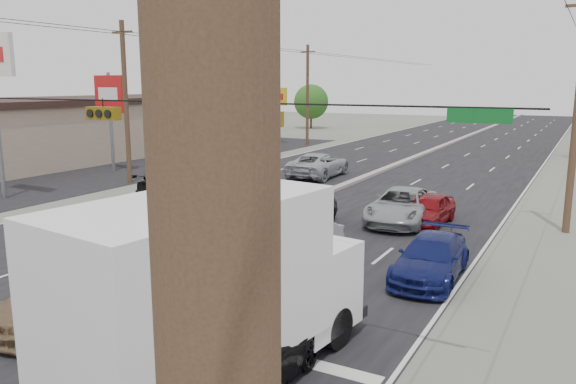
{
  "coord_description": "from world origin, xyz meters",
  "views": [
    {
      "loc": [
        13.24,
        -11.01,
        6.25
      ],
      "look_at": [
        3.22,
        7.27,
        2.2
      ],
      "focal_mm": 35.0,
      "sensor_mm": 36.0,
      "label": 1
    }
  ],
  "objects_px": {
    "utility_pole_left_c": "(307,95)",
    "tan_sedan": "(79,291)",
    "pole_sign_billboard": "(220,51)",
    "black_suv": "(208,365)",
    "oncoming_near": "(181,183)",
    "tree_left_far": "(311,102)",
    "queue_car_e": "(428,210)",
    "pole_sign_far": "(277,101)",
    "queue_car_c": "(402,206)",
    "oncoming_far": "(319,165)",
    "queue_car_a": "(307,211)",
    "red_sedan": "(215,244)",
    "queue_car_d": "(431,258)",
    "pole_sign_mid": "(110,100)",
    "box_truck": "(216,289)",
    "queue_car_b": "(304,242)",
    "utility_pole_left_b": "(126,102)"
  },
  "relations": [
    {
      "from": "queue_car_c",
      "to": "oncoming_near",
      "type": "relative_size",
      "value": 1.0
    },
    {
      "from": "oncoming_far",
      "to": "queue_car_e",
      "type": "bearing_deg",
      "value": 134.23
    },
    {
      "from": "queue_car_a",
      "to": "box_truck",
      "type": "bearing_deg",
      "value": -74.14
    },
    {
      "from": "black_suv",
      "to": "utility_pole_left_b",
      "type": "bearing_deg",
      "value": 134.5
    },
    {
      "from": "red_sedan",
      "to": "queue_car_d",
      "type": "distance_m",
      "value": 7.3
    },
    {
      "from": "queue_car_c",
      "to": "oncoming_far",
      "type": "xyz_separation_m",
      "value": [
        -8.82,
        9.63,
        0.05
      ]
    },
    {
      "from": "queue_car_b",
      "to": "oncoming_far",
      "type": "bearing_deg",
      "value": 115.92
    },
    {
      "from": "tree_left_far",
      "to": "oncoming_far",
      "type": "distance_m",
      "value": 41.77
    },
    {
      "from": "tan_sedan",
      "to": "black_suv",
      "type": "bearing_deg",
      "value": -18.21
    },
    {
      "from": "black_suv",
      "to": "queue_car_c",
      "type": "relative_size",
      "value": 1.07
    },
    {
      "from": "queue_car_a",
      "to": "oncoming_far",
      "type": "xyz_separation_m",
      "value": [
        -5.37,
        12.37,
        0.12
      ]
    },
    {
      "from": "pole_sign_billboard",
      "to": "black_suv",
      "type": "height_order",
      "value": "pole_sign_billboard"
    },
    {
      "from": "pole_sign_mid",
      "to": "queue_car_a",
      "type": "bearing_deg",
      "value": -21.05
    },
    {
      "from": "tan_sedan",
      "to": "red_sedan",
      "type": "distance_m",
      "value": 5.43
    },
    {
      "from": "red_sedan",
      "to": "queue_car_c",
      "type": "distance_m",
      "value": 9.83
    },
    {
      "from": "tree_left_far",
      "to": "black_suv",
      "type": "height_order",
      "value": "tree_left_far"
    },
    {
      "from": "tree_left_far",
      "to": "queue_car_b",
      "type": "bearing_deg",
      "value": -63.8
    },
    {
      "from": "pole_sign_billboard",
      "to": "queue_car_e",
      "type": "distance_m",
      "value": 27.22
    },
    {
      "from": "box_truck",
      "to": "queue_car_b",
      "type": "distance_m",
      "value": 8.86
    },
    {
      "from": "utility_pole_left_c",
      "to": "tan_sedan",
      "type": "distance_m",
      "value": 43.66
    },
    {
      "from": "pole_sign_billboard",
      "to": "queue_car_c",
      "type": "xyz_separation_m",
      "value": [
        20.32,
        -14.71,
        -8.1
      ]
    },
    {
      "from": "tree_left_far",
      "to": "red_sedan",
      "type": "height_order",
      "value": "tree_left_far"
    },
    {
      "from": "pole_sign_billboard",
      "to": "oncoming_far",
      "type": "xyz_separation_m",
      "value": [
        11.5,
        -5.08,
        -8.05
      ]
    },
    {
      "from": "red_sedan",
      "to": "oncoming_far",
      "type": "distance_m",
      "value": 19.33
    },
    {
      "from": "queue_car_e",
      "to": "pole_sign_mid",
      "type": "bearing_deg",
      "value": 171.96
    },
    {
      "from": "oncoming_near",
      "to": "tree_left_far",
      "type": "bearing_deg",
      "value": -69.94
    },
    {
      "from": "tree_left_far",
      "to": "pole_sign_far",
      "type": "bearing_deg",
      "value": -73.3
    },
    {
      "from": "tree_left_far",
      "to": "oncoming_near",
      "type": "distance_m",
      "value": 49.49
    },
    {
      "from": "pole_sign_mid",
      "to": "queue_car_c",
      "type": "height_order",
      "value": "pole_sign_mid"
    },
    {
      "from": "utility_pole_left_c",
      "to": "queue_car_d",
      "type": "distance_m",
      "value": 40.06
    },
    {
      "from": "red_sedan",
      "to": "black_suv",
      "type": "bearing_deg",
      "value": -62.48
    },
    {
      "from": "utility_pole_left_c",
      "to": "oncoming_near",
      "type": "xyz_separation_m",
      "value": [
        5.8,
        -26.98,
        -4.31
      ]
    },
    {
      "from": "pole_sign_billboard",
      "to": "oncoming_near",
      "type": "bearing_deg",
      "value": -62.49
    },
    {
      "from": "black_suv",
      "to": "queue_car_e",
      "type": "height_order",
      "value": "black_suv"
    },
    {
      "from": "pole_sign_billboard",
      "to": "queue_car_c",
      "type": "bearing_deg",
      "value": -35.9
    },
    {
      "from": "pole_sign_far",
      "to": "queue_car_c",
      "type": "relative_size",
      "value": 1.09
    },
    {
      "from": "black_suv",
      "to": "oncoming_far",
      "type": "bearing_deg",
      "value": 108.21
    },
    {
      "from": "pole_sign_far",
      "to": "red_sedan",
      "type": "height_order",
      "value": "pole_sign_far"
    },
    {
      "from": "queue_car_c",
      "to": "queue_car_d",
      "type": "distance_m",
      "value": 7.51
    },
    {
      "from": "black_suv",
      "to": "queue_car_e",
      "type": "distance_m",
      "value": 16.33
    },
    {
      "from": "tree_left_far",
      "to": "queue_car_c",
      "type": "relative_size",
      "value": 1.11
    },
    {
      "from": "queue_car_c",
      "to": "oncoming_near",
      "type": "xyz_separation_m",
      "value": [
        -12.52,
        -0.27,
        0.03
      ]
    },
    {
      "from": "queue_car_b",
      "to": "oncoming_near",
      "type": "xyz_separation_m",
      "value": [
        -11.11,
        6.7,
        0.16
      ]
    },
    {
      "from": "box_truck",
      "to": "oncoming_near",
      "type": "distance_m",
      "value": 20.24
    },
    {
      "from": "pole_sign_far",
      "to": "queue_car_c",
      "type": "height_order",
      "value": "pole_sign_far"
    },
    {
      "from": "pole_sign_billboard",
      "to": "red_sedan",
      "type": "height_order",
      "value": "pole_sign_billboard"
    },
    {
      "from": "pole_sign_far",
      "to": "queue_car_c",
      "type": "bearing_deg",
      "value": -50.75
    },
    {
      "from": "oncoming_far",
      "to": "tree_left_far",
      "type": "bearing_deg",
      "value": -65.17
    },
    {
      "from": "pole_sign_billboard",
      "to": "pole_sign_far",
      "type": "xyz_separation_m",
      "value": [
        -1.5,
        12.0,
        -4.46
      ]
    },
    {
      "from": "pole_sign_mid",
      "to": "oncoming_near",
      "type": "xyz_separation_m",
      "value": [
        10.3,
        -4.98,
        -4.32
      ]
    }
  ]
}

